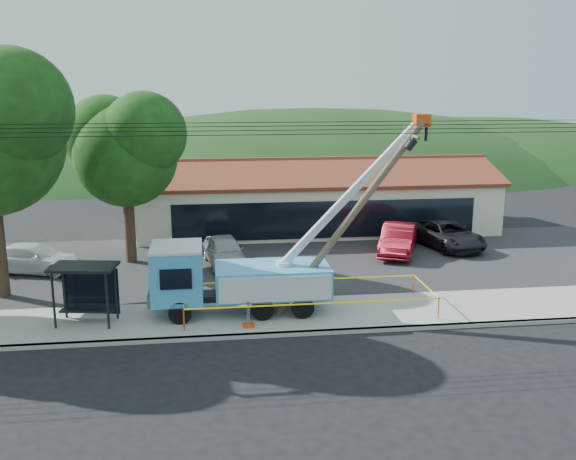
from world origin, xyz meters
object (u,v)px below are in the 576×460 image
(car_silver, at_px, (225,267))
(car_white, at_px, (35,274))
(car_dark, at_px, (446,249))
(car_red, at_px, (398,255))
(leaning_pole, at_px, (357,209))
(utility_truck, at_px, (236,276))
(bus_shelter, at_px, (86,280))

(car_silver, height_order, car_white, car_silver)
(car_silver, distance_m, car_dark, 12.89)
(car_red, distance_m, car_white, 19.02)
(car_white, height_order, car_dark, car_dark)
(leaning_pole, bearing_deg, car_white, 152.83)
(car_silver, distance_m, car_white, 9.44)
(leaning_pole, relative_size, car_red, 1.61)
(utility_truck, bearing_deg, bus_shelter, -176.11)
(leaning_pole, height_order, car_silver, leaning_pole)
(utility_truck, height_order, car_red, utility_truck)
(leaning_pole, xyz_separation_m, car_red, (4.46, 8.61, -4.39))
(utility_truck, bearing_deg, car_white, 143.89)
(car_silver, height_order, car_dark, car_silver)
(utility_truck, distance_m, leaning_pole, 5.55)
(utility_truck, relative_size, car_silver, 2.52)
(utility_truck, height_order, car_silver, utility_truck)
(car_red, bearing_deg, car_dark, 40.02)
(car_white, xyz_separation_m, car_dark, (22.15, 2.17, 0.00))
(bus_shelter, relative_size, car_red, 0.54)
(utility_truck, height_order, car_white, utility_truck)
(car_dark, bearing_deg, car_silver, 176.07)
(bus_shelter, distance_m, car_dark, 20.76)
(utility_truck, xyz_separation_m, bus_shelter, (-5.83, -0.40, 0.18))
(bus_shelter, distance_m, car_red, 17.51)
(bus_shelter, bearing_deg, car_silver, 62.81)
(bus_shelter, xyz_separation_m, car_dark, (18.29, 9.63, -1.86))
(bus_shelter, bearing_deg, leaning_pole, 9.54)
(utility_truck, distance_m, car_silver, 7.29)
(car_white, bearing_deg, utility_truck, -110.53)
(car_white, bearing_deg, car_red, -70.93)
(car_silver, bearing_deg, car_white, 171.41)
(car_red, bearing_deg, utility_truck, -116.22)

